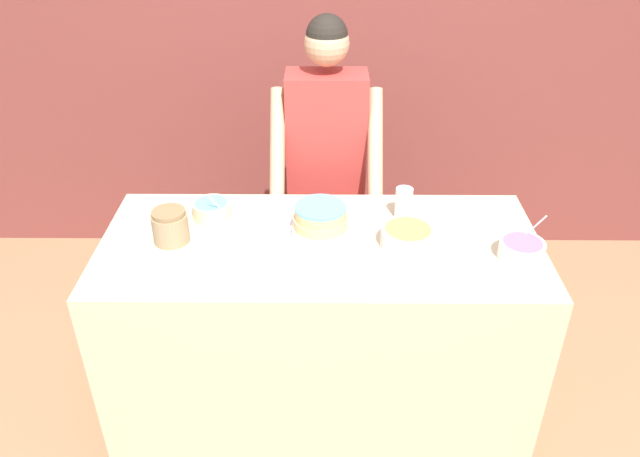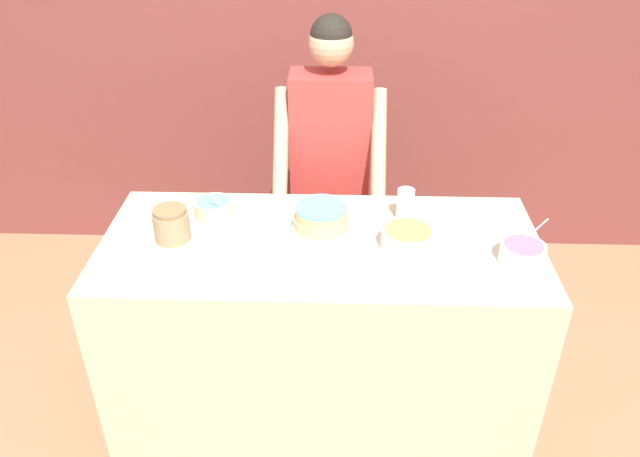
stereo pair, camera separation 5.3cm
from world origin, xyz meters
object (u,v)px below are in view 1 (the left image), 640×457
(ceramic_plate, at_px, (154,278))
(frosting_bowl_purple, at_px, (522,249))
(frosting_bowl_blue, at_px, (212,209))
(frosting_bowl_yellow, at_px, (407,236))
(cake, at_px, (320,224))
(stoneware_jar, at_px, (170,226))
(person_baker, at_px, (326,154))
(drinking_glass, at_px, (404,203))

(ceramic_plate, bearing_deg, frosting_bowl_purple, 6.31)
(frosting_bowl_blue, xyz_separation_m, frosting_bowl_yellow, (0.79, -0.21, 0.00))
(frosting_bowl_blue, relative_size, ceramic_plate, 0.67)
(cake, relative_size, ceramic_plate, 1.47)
(frosting_bowl_yellow, height_order, stoneware_jar, stoneware_jar)
(cake, xyz_separation_m, stoneware_jar, (-0.58, -0.03, 0.01))
(person_baker, xyz_separation_m, drinking_glass, (0.32, -0.49, 0.01))
(frosting_bowl_yellow, xyz_separation_m, drinking_glass, (0.01, 0.21, 0.03))
(person_baker, distance_m, stoneware_jar, 0.90)
(ceramic_plate, bearing_deg, frosting_bowl_yellow, 13.82)
(cake, bearing_deg, frosting_bowl_purple, -10.32)
(frosting_bowl_purple, height_order, stoneware_jar, frosting_bowl_purple)
(cake, height_order, ceramic_plate, cake)
(cake, bearing_deg, stoneware_jar, -176.95)
(cake, xyz_separation_m, frosting_bowl_purple, (0.76, -0.14, -0.02))
(drinking_glass, bearing_deg, frosting_bowl_blue, -179.72)
(frosting_bowl_purple, xyz_separation_m, drinking_glass, (-0.41, 0.29, 0.03))
(person_baker, distance_m, frosting_bowl_yellow, 0.77)
(frosting_bowl_yellow, height_order, ceramic_plate, frosting_bowl_yellow)
(person_baker, xyz_separation_m, stoneware_jar, (-0.60, -0.67, 0.01))
(frosting_bowl_purple, height_order, drinking_glass, frosting_bowl_purple)
(frosting_bowl_yellow, distance_m, drinking_glass, 0.21)
(person_baker, height_order, frosting_bowl_blue, person_baker)
(person_baker, height_order, stoneware_jar, person_baker)
(stoneware_jar, bearing_deg, cake, 3.05)
(person_baker, xyz_separation_m, frosting_bowl_purple, (0.73, -0.78, -0.02))
(stoneware_jar, bearing_deg, person_baker, 48.07)
(frosting_bowl_blue, distance_m, frosting_bowl_purple, 1.24)
(frosting_bowl_blue, relative_size, frosting_bowl_purple, 0.92)
(frosting_bowl_purple, bearing_deg, ceramic_plate, -173.69)
(frosting_bowl_purple, bearing_deg, frosting_bowl_yellow, 169.19)
(person_baker, xyz_separation_m, frosting_bowl_yellow, (0.31, -0.70, -0.02))
(frosting_bowl_blue, bearing_deg, frosting_bowl_yellow, -14.90)
(cake, xyz_separation_m, drinking_glass, (0.34, 0.16, 0.01))
(frosting_bowl_purple, xyz_separation_m, frosting_bowl_yellow, (-0.42, 0.08, 0.00))
(cake, distance_m, stoneware_jar, 0.58)
(ceramic_plate, height_order, stoneware_jar, stoneware_jar)
(cake, distance_m, frosting_bowl_purple, 0.77)
(drinking_glass, bearing_deg, ceramic_plate, -154.70)
(frosting_bowl_blue, relative_size, drinking_glass, 1.19)
(frosting_bowl_purple, bearing_deg, stoneware_jar, 175.42)
(ceramic_plate, distance_m, stoneware_jar, 0.26)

